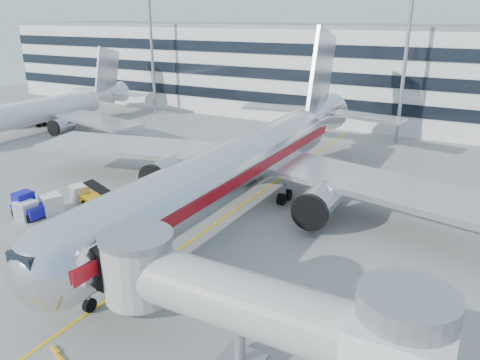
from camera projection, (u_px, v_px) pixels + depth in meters
The scene contains 14 objects.
ground at pixel (170, 256), 35.23m from camera, with size 180.00×180.00×0.00m, color gray.
lead_in_line at pixel (235, 210), 43.47m from camera, with size 0.25×70.00×0.01m, color #E9B80C.
main_jet at pixel (244, 162), 43.47m from camera, with size 50.95×48.70×16.06m.
jet_bridge at pixel (271, 317), 21.77m from camera, with size 17.80×4.50×7.00m.
terminal at pixel (373, 72), 80.36m from camera, with size 150.00×24.25×15.60m.
light_mast_west at pixel (151, 28), 80.88m from camera, with size 2.40×1.20×25.45m.
light_mast_centre at pixel (408, 33), 61.20m from camera, with size 2.40×1.20×25.45m.
second_jet at pixel (40, 110), 72.16m from camera, with size 38.21×36.52×12.04m.
belt_loader at pixel (103, 201), 43.94m from camera, with size 4.90×1.93×2.33m.
baggage_tug at pixel (27, 206), 41.80m from camera, with size 3.10×2.11×2.23m.
cargo_container_left at pixel (26, 210), 41.28m from camera, with size 1.65×1.65×1.68m.
cargo_container_right at pixel (80, 193), 45.23m from camera, with size 2.00×2.00×1.63m.
cargo_container_front at pixel (51, 204), 42.42m from camera, with size 2.21×2.21×1.81m.
ramp_worker at pixel (63, 234), 36.65m from camera, with size 0.66×0.43×1.80m, color #A1FF1A.
Camera 1 is at (19.83, -24.78, 17.17)m, focal length 35.00 mm.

